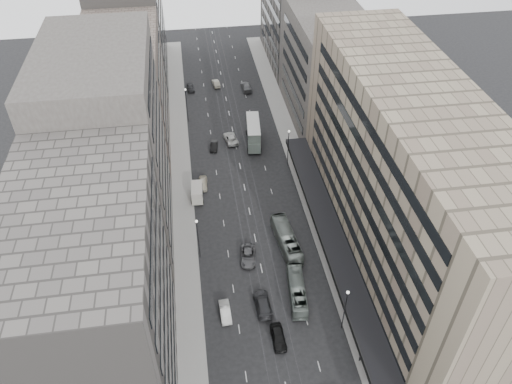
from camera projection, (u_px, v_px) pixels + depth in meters
ground at (270, 308)px, 74.97m from camera, size 220.00×220.00×0.00m
sidewalk_right at (296, 156)px, 104.72m from camera, size 4.00×125.00×0.15m
sidewalk_left at (181, 166)px, 101.99m from camera, size 4.00×125.00×0.15m
department_store at (405, 185)px, 73.88m from camera, size 19.20×60.00×30.00m
building_right_mid at (327, 70)px, 109.15m from camera, size 15.00×28.00×24.00m
building_right_far at (299, 12)px, 130.61m from camera, size 15.00×32.00×28.00m
building_left_a at (98, 307)px, 56.83m from camera, size 15.00×28.00×30.00m
building_left_b at (112, 156)px, 76.02m from camera, size 15.00×26.00×34.00m
building_left_c at (126, 96)px, 99.38m from camera, size 15.00×28.00×25.00m
building_left_d at (131, 25)px, 123.44m from camera, size 15.00×38.00×28.00m
lamp_right_near at (345, 306)px, 68.94m from camera, size 0.44×0.44×8.32m
lamp_right_far at (288, 144)px, 99.27m from camera, size 0.44×0.44×8.32m
lamp_left_near at (198, 235)px, 79.62m from camera, size 0.44×0.44×8.32m
lamp_left_far at (186, 101)px, 112.23m from camera, size 0.44×0.44×8.32m
bus_near at (297, 290)px, 75.84m from camera, size 3.22×9.88×2.70m
bus_far at (286, 239)px, 83.95m from camera, size 3.69×11.23×3.07m
double_decker at (253, 132)px, 106.75m from camera, size 3.65×9.69×5.19m
panel_van at (197, 192)px, 93.31m from camera, size 2.45×4.65×2.86m
sedan_0 at (278, 337)px, 70.19m from camera, size 1.94×4.71×1.60m
sedan_1 at (225, 312)px, 73.61m from camera, size 1.66×4.34×1.41m
sedan_2 at (248, 256)px, 82.13m from camera, size 3.01×5.48×1.45m
sedan_3 at (263, 303)px, 74.61m from camera, size 2.47×5.82×1.67m
sedan_4 at (203, 183)px, 96.70m from camera, size 2.05×4.46×1.48m
sedan_5 at (214, 146)px, 106.59m from camera, size 1.95×4.22×1.34m
sedan_6 at (231, 138)px, 108.68m from camera, size 3.24×5.75×1.52m
sedan_7 at (246, 87)px, 126.59m from camera, size 2.54×5.79×1.66m
sedan_8 at (191, 88)px, 126.37m from camera, size 1.97×4.32×1.44m
sedan_9 at (216, 83)px, 128.21m from camera, size 1.96×4.45×1.42m
pedestrian at (361, 357)px, 67.53m from camera, size 0.74×0.56×1.83m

